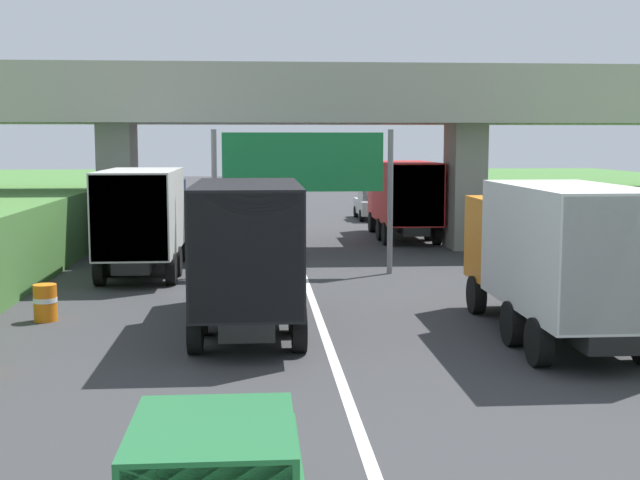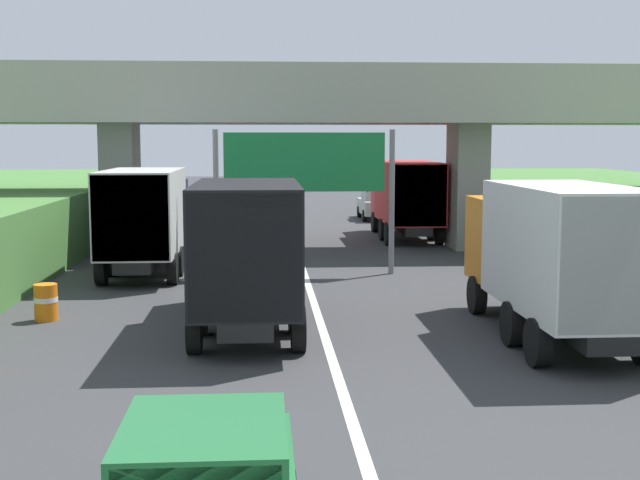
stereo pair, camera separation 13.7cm
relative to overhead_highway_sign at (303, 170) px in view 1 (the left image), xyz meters
name	(u,v)px [view 1 (the left image)]	position (x,y,z in m)	size (l,w,h in m)	color
lane_centre_stripe	(303,273)	(0.00, 0.34, -3.41)	(0.20, 88.77, 0.01)	white
overpass_bridge	(294,115)	(0.00, 6.44, 1.96)	(40.00, 4.80, 7.22)	#9E998E
overhead_highway_sign	(303,170)	(0.00, 0.00, 0.00)	(5.88, 0.18, 4.72)	slate
truck_orange	(554,252)	(5.01, -9.36, -1.48)	(2.44, 7.30, 3.44)	black
truck_black	(248,247)	(-1.72, -7.88, -1.48)	(2.44, 7.30, 3.44)	black
truck_red	(403,195)	(4.98, 9.82, -1.48)	(2.44, 7.30, 3.44)	black
truck_blue	(144,215)	(-5.18, 0.63, -1.48)	(2.44, 7.30, 3.44)	black
car_silver	(373,204)	(4.97, 19.13, -2.56)	(1.86, 4.10, 1.72)	#B2B5B7
construction_barrel_2	(45,302)	(-6.66, -6.66, -2.96)	(0.57, 0.57, 0.90)	orange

